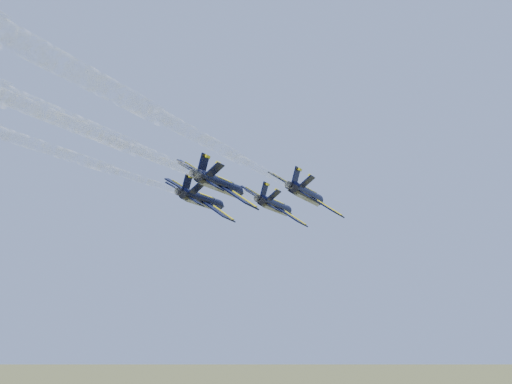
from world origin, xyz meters
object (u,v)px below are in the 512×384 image
(jet_left, at_px, (203,200))
(jet_slot, at_px, (221,185))
(jet_lead, at_px, (276,206))
(jet_right, at_px, (307,195))

(jet_left, bearing_deg, jet_slot, -57.66)
(jet_lead, relative_size, jet_slot, 1.00)
(jet_right, relative_size, jet_slot, 1.00)
(jet_lead, distance_m, jet_slot, 25.46)
(jet_lead, height_order, jet_slot, same)
(jet_slot, bearing_deg, jet_right, 55.96)
(jet_right, bearing_deg, jet_slot, -124.04)
(jet_lead, xyz_separation_m, jet_slot, (-0.34, -25.46, 0.00))
(jet_lead, bearing_deg, jet_right, -52.60)
(jet_right, xyz_separation_m, jet_slot, (-9.30, -13.66, 0.00))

